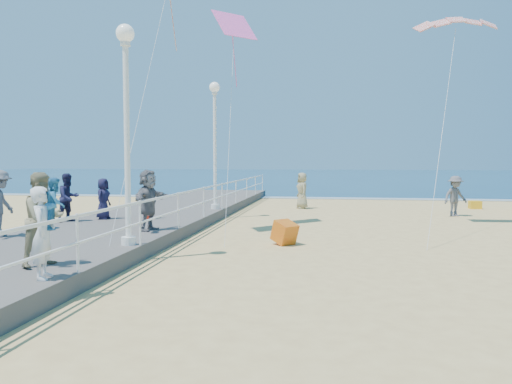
# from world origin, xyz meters

# --- Properties ---
(ground) EXTENTS (160.00, 160.00, 0.00)m
(ground) POSITION_xyz_m (0.00, 0.00, 0.00)
(ground) COLOR #DDBD73
(ground) RESTS_ON ground
(ocean) EXTENTS (160.00, 90.00, 0.05)m
(ocean) POSITION_xyz_m (0.00, 65.00, 0.01)
(ocean) COLOR navy
(ocean) RESTS_ON ground
(surf_line) EXTENTS (160.00, 1.20, 0.04)m
(surf_line) POSITION_xyz_m (0.00, 20.50, 0.03)
(surf_line) COLOR silver
(surf_line) RESTS_ON ground
(boardwalk) EXTENTS (5.00, 44.00, 0.40)m
(boardwalk) POSITION_xyz_m (-7.50, 0.00, 0.20)
(boardwalk) COLOR #64605A
(boardwalk) RESTS_ON ground
(railing) EXTENTS (0.05, 42.00, 0.55)m
(railing) POSITION_xyz_m (-5.05, 0.00, 1.25)
(railing) COLOR white
(railing) RESTS_ON boardwalk
(lamp_post_mid) EXTENTS (0.44, 0.44, 5.32)m
(lamp_post_mid) POSITION_xyz_m (-5.35, 0.00, 3.66)
(lamp_post_mid) COLOR white
(lamp_post_mid) RESTS_ON boardwalk
(lamp_post_far) EXTENTS (0.44, 0.44, 5.32)m
(lamp_post_far) POSITION_xyz_m (-5.35, 9.00, 3.66)
(lamp_post_far) COLOR white
(lamp_post_far) RESTS_ON boardwalk
(woman_holding_toddler) EXTENTS (0.55, 0.68, 1.62)m
(woman_holding_toddler) POSITION_xyz_m (-5.40, -3.53, 1.21)
(woman_holding_toddler) COLOR silver
(woman_holding_toddler) RESTS_ON boardwalk
(toddler_held) EXTENTS (0.47, 0.53, 0.93)m
(toddler_held) POSITION_xyz_m (-5.25, -3.38, 1.71)
(toddler_held) COLOR teal
(toddler_held) RESTS_ON boardwalk
(spectator_1) EXTENTS (0.95, 1.07, 1.84)m
(spectator_1) POSITION_xyz_m (-6.01, -2.54, 1.32)
(spectator_1) COLOR gray
(spectator_1) RESTS_ON boardwalk
(spectator_2) EXTENTS (0.85, 1.26, 1.81)m
(spectator_2) POSITION_xyz_m (-9.30, 0.67, 1.31)
(spectator_2) COLOR slate
(spectator_2) RESTS_ON boardwalk
(spectator_3) EXTENTS (0.41, 0.85, 1.40)m
(spectator_3) POSITION_xyz_m (-6.92, 5.18, 1.10)
(spectator_3) COLOR red
(spectator_3) RESTS_ON boardwalk
(spectator_4) EXTENTS (0.48, 0.72, 1.44)m
(spectator_4) POSITION_xyz_m (-8.39, 4.91, 1.12)
(spectator_4) COLOR #191835
(spectator_4) RESTS_ON boardwalk
(spectator_5) EXTENTS (0.84, 1.74, 1.80)m
(spectator_5) POSITION_xyz_m (-5.78, 2.46, 1.30)
(spectator_5) COLOR slate
(spectator_5) RESTS_ON boardwalk
(spectator_7) EXTENTS (0.88, 0.97, 1.62)m
(spectator_7) POSITION_xyz_m (-9.22, 4.05, 1.21)
(spectator_7) COLOR #1C1D3E
(spectator_7) RESTS_ON boardwalk
(beach_walker_a) EXTENTS (1.32, 1.12, 1.78)m
(beach_walker_a) POSITION_xyz_m (4.87, 11.38, 0.89)
(beach_walker_a) COLOR #5A595E
(beach_walker_a) RESTS_ON ground
(beach_walker_c) EXTENTS (0.87, 1.04, 1.83)m
(beach_walker_c) POSITION_xyz_m (-1.98, 13.81, 0.91)
(beach_walker_c) COLOR gray
(beach_walker_c) RESTS_ON ground
(box_kite) EXTENTS (0.89, 0.88, 0.74)m
(box_kite) POSITION_xyz_m (-1.79, 2.91, 0.30)
(box_kite) COLOR red
(box_kite) RESTS_ON ground
(beach_chair_left) EXTENTS (0.55, 0.55, 0.40)m
(beach_chair_left) POSITION_xyz_m (6.68, 15.07, 0.20)
(beach_chair_left) COLOR gold
(beach_chair_left) RESTS_ON ground
(kite_parafoil) EXTENTS (2.92, 0.94, 0.65)m
(kite_parafoil) POSITION_xyz_m (3.96, 7.99, 7.59)
(kite_parafoil) COLOR red
(kite_diamond_pink) EXTENTS (1.68, 1.68, 1.09)m
(kite_diamond_pink) POSITION_xyz_m (-4.06, 6.79, 7.42)
(kite_diamond_pink) COLOR #FF5DBB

